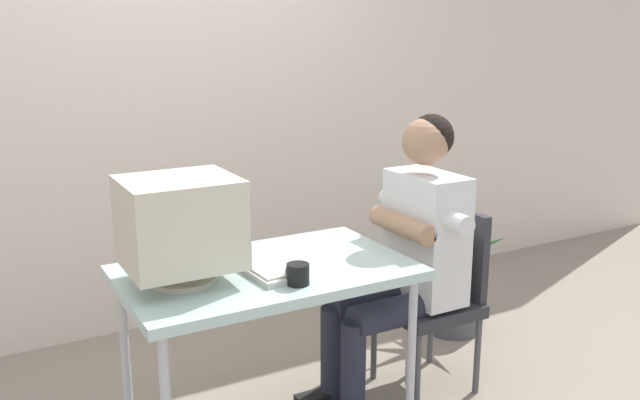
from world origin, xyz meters
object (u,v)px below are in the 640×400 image
desk (267,281)px  person_seated (408,248)px  office_chair (438,290)px  desk_mug (298,274)px  crt_monitor (181,224)px  potted_plant (454,286)px  keyboard (258,265)px

desk → person_seated: 0.71m
office_chair → person_seated: bearing=180.0°
office_chair → person_seated: person_seated is taller
person_seated → desk_mug: size_ratio=13.59×
crt_monitor → office_chair: crt_monitor is taller
crt_monitor → potted_plant: (1.71, 0.44, -0.72)m
crt_monitor → office_chair: (1.24, 0.01, -0.50)m
office_chair → desk: bearing=-178.8°
keyboard → desk_mug: 0.24m
office_chair → person_seated: (-0.19, 0.00, 0.24)m
potted_plant → desk_mug: size_ratio=7.24×
office_chair → keyboard: bearing=-179.2°
person_seated → potted_plant: 0.91m
desk → person_seated: (0.71, 0.02, 0.02)m
desk → keyboard: bearing=171.6°
person_seated → desk: bearing=-178.5°
desk → person_seated: bearing=1.5°
keyboard → potted_plant: bearing=17.6°
desk → office_chair: office_chair is taller
keyboard → crt_monitor: bearing=178.6°
desk → crt_monitor: 0.44m
crt_monitor → potted_plant: size_ratio=0.60×
crt_monitor → person_seated: 1.08m
desk → person_seated: person_seated is taller
keyboard → potted_plant: size_ratio=0.64×
desk → keyboard: size_ratio=2.57×
potted_plant → office_chair: bearing=-137.6°
office_chair → potted_plant: 0.68m
desk → crt_monitor: size_ratio=2.71×
desk → crt_monitor: (-0.34, 0.01, 0.29)m
desk → desk_mug: (0.03, -0.22, 0.10)m
potted_plant → desk_mug: (-1.35, -0.67, 0.53)m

